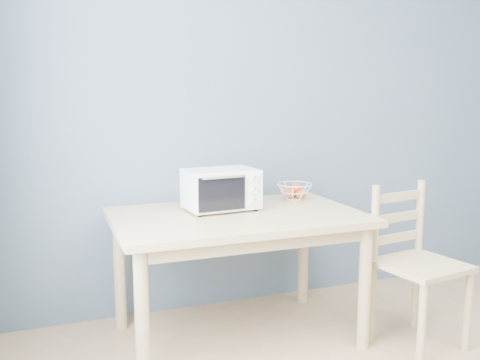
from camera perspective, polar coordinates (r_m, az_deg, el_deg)
name	(u,v)px	position (r m, az deg, el deg)	size (l,w,h in m)	color
dining_table	(237,231)	(3.06, -0.30, -5.43)	(1.40, 0.90, 0.75)	tan
toaster_oven	(218,189)	(3.10, -2.31, -0.96)	(0.43, 0.33, 0.24)	silver
fruit_basket	(294,191)	(3.44, 5.82, -1.15)	(0.27, 0.27, 0.12)	silver
dining_chair	(415,267)	(3.23, 18.14, -8.79)	(0.49, 0.49, 0.92)	tan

